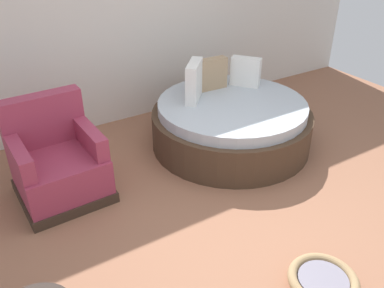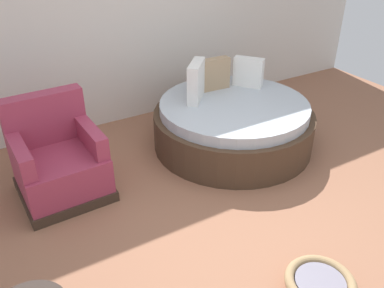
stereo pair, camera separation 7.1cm
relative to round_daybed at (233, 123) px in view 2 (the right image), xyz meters
The scene contains 5 objects.
ground_plane 1.49m from the round_daybed, 127.11° to the right, with size 8.00×8.00×0.02m, color #936047.
back_wall 1.97m from the round_daybed, 123.44° to the left, with size 8.00×0.12×2.87m, color silver.
round_daybed is the anchor object (origin of this frame).
red_armchair 1.97m from the round_daybed, behind, with size 0.82×0.82×0.94m.
pet_basket 2.20m from the round_daybed, 108.71° to the right, with size 0.51×0.51×0.13m.
Camera 2 is at (-1.63, -2.16, 2.40)m, focal length 37.66 mm.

